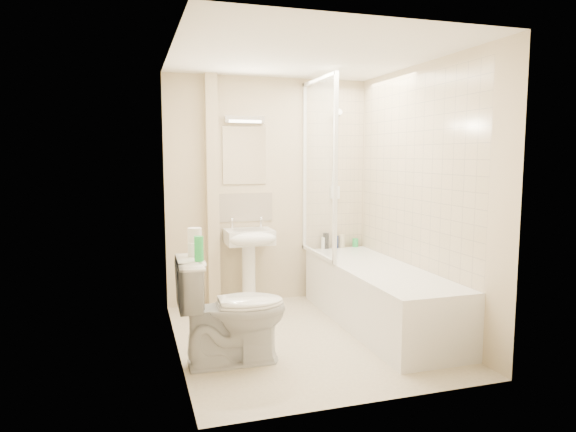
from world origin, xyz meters
name	(u,v)px	position (x,y,z in m)	size (l,w,h in m)	color
floor	(306,337)	(0.00, 0.00, 0.00)	(2.50, 2.50, 0.00)	beige
wall_back	(269,191)	(0.00, 1.25, 1.20)	(2.20, 0.02, 2.40)	beige
wall_left	(175,204)	(-1.10, 0.00, 1.20)	(0.02, 2.50, 2.40)	beige
wall_right	(421,198)	(1.10, 0.00, 1.20)	(0.02, 2.50, 2.40)	beige
ceiling	(308,55)	(0.00, 0.00, 2.40)	(2.20, 2.50, 0.02)	white
tile_back	(334,169)	(0.75, 1.24, 1.42)	(0.70, 0.01, 1.75)	beige
tile_right	(414,172)	(1.09, 0.12, 1.42)	(0.01, 2.10, 1.75)	beige
pipe_boxing	(212,192)	(-0.62, 1.19, 1.20)	(0.12, 0.12, 2.40)	beige
splashback	(245,207)	(-0.27, 1.24, 1.03)	(0.60, 0.01, 0.30)	beige
mirror	(244,155)	(-0.27, 1.24, 1.58)	(0.46, 0.01, 0.60)	white
strip_light	(244,120)	(-0.27, 1.22, 1.95)	(0.42, 0.07, 0.07)	silver
bathtub	(378,295)	(0.75, 0.12, 0.29)	(0.70, 2.10, 0.55)	white
shower_screen	(318,168)	(0.40, 0.80, 1.45)	(0.04, 0.92, 1.80)	white
shower_fixture	(336,159)	(0.75, 1.19, 1.55)	(0.10, 0.16, 0.99)	white
pedestal_sink	(250,246)	(-0.27, 1.01, 0.65)	(0.48, 0.46, 0.93)	white
bottle_white_a	(323,243)	(0.60, 1.16, 0.61)	(0.05, 0.05, 0.13)	white
bottle_black_b	(326,241)	(0.63, 1.16, 0.64)	(0.07, 0.07, 0.17)	black
bottle_blue	(336,242)	(0.75, 1.16, 0.62)	(0.05, 0.05, 0.14)	#122051
bottle_cream	(342,241)	(0.82, 1.16, 0.62)	(0.07, 0.07, 0.15)	beige
bottle_green	(355,243)	(0.99, 1.16, 0.60)	(0.07, 0.07, 0.10)	green
toilet	(232,310)	(-0.72, -0.35, 0.42)	(0.83, 0.48, 0.83)	white
toilet_roll_lower	(194,249)	(-0.99, -0.29, 0.89)	(0.10, 0.10, 0.10)	white
toilet_roll_upper	(195,235)	(-0.98, -0.26, 0.99)	(0.10, 0.10, 0.11)	white
green_bottle	(199,249)	(-0.98, -0.48, 0.92)	(0.07, 0.07, 0.18)	#29C855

